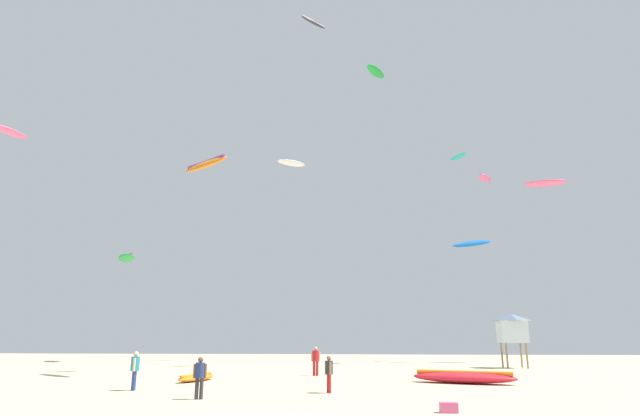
{
  "coord_description": "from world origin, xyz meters",
  "views": [
    {
      "loc": [
        2.72,
        -14.05,
        2.35
      ],
      "look_at": [
        0.0,
        17.47,
        10.28
      ],
      "focal_mm": 28.92,
      "sensor_mm": 36.0,
      "label": 1
    }
  ],
  "objects_px": {
    "cooler_box": "(449,407)",
    "kite_aloft_1": "(459,157)",
    "kite_aloft_2": "(485,178)",
    "person_right": "(316,359)",
    "kite_aloft_9": "(313,22)",
    "person_left": "(135,367)",
    "kite_aloft_0": "(472,244)",
    "kite_aloft_6": "(291,163)",
    "kite_aloft_4": "(545,183)",
    "kite_aloft_8": "(10,132)",
    "kite_grounded_near": "(196,378)",
    "person_midground": "(329,371)",
    "kite_aloft_3": "(126,258)",
    "person_foreground": "(200,374)",
    "kite_grounded_mid": "(464,377)",
    "lifeguard_tower": "(512,328)",
    "kite_aloft_7": "(376,71)",
    "kite_aloft_5": "(206,164)"
  },
  "relations": [
    {
      "from": "person_left",
      "to": "kite_aloft_5",
      "type": "relative_size",
      "value": 0.4
    },
    {
      "from": "kite_grounded_near",
      "to": "kite_aloft_8",
      "type": "bearing_deg",
      "value": 178.09
    },
    {
      "from": "kite_aloft_8",
      "to": "person_left",
      "type": "bearing_deg",
      "value": -24.62
    },
    {
      "from": "kite_aloft_1",
      "to": "kite_aloft_9",
      "type": "xyz_separation_m",
      "value": [
        -13.39,
        -12.14,
        7.83
      ]
    },
    {
      "from": "person_right",
      "to": "kite_aloft_6",
      "type": "xyz_separation_m",
      "value": [
        -4.72,
        20.65,
        20.21
      ]
    },
    {
      "from": "kite_aloft_8",
      "to": "kite_aloft_9",
      "type": "distance_m",
      "value": 24.06
    },
    {
      "from": "person_left",
      "to": "kite_aloft_0",
      "type": "bearing_deg",
      "value": -140.23
    },
    {
      "from": "kite_aloft_0",
      "to": "person_foreground",
      "type": "bearing_deg",
      "value": -119.3
    },
    {
      "from": "kite_grounded_near",
      "to": "kite_aloft_5",
      "type": "height_order",
      "value": "kite_aloft_5"
    },
    {
      "from": "kite_aloft_7",
      "to": "kite_aloft_9",
      "type": "distance_m",
      "value": 8.74
    },
    {
      "from": "person_midground",
      "to": "kite_aloft_7",
      "type": "xyz_separation_m",
      "value": [
        3.09,
        20.94,
        25.83
      ]
    },
    {
      "from": "cooler_box",
      "to": "kite_aloft_1",
      "type": "relative_size",
      "value": 0.22
    },
    {
      "from": "person_right",
      "to": "kite_aloft_0",
      "type": "xyz_separation_m",
      "value": [
        13.79,
        17.81,
        10.27
      ]
    },
    {
      "from": "kite_aloft_4",
      "to": "kite_aloft_8",
      "type": "distance_m",
      "value": 47.6
    },
    {
      "from": "kite_grounded_near",
      "to": "kite_aloft_2",
      "type": "distance_m",
      "value": 39.39
    },
    {
      "from": "person_right",
      "to": "kite_grounded_near",
      "type": "height_order",
      "value": "person_right"
    },
    {
      "from": "person_left",
      "to": "kite_aloft_0",
      "type": "relative_size",
      "value": 0.44
    },
    {
      "from": "kite_aloft_9",
      "to": "kite_grounded_mid",
      "type": "bearing_deg",
      "value": -44.73
    },
    {
      "from": "kite_aloft_1",
      "to": "kite_aloft_2",
      "type": "xyz_separation_m",
      "value": [
        3.71,
        5.38,
        -0.69
      ]
    },
    {
      "from": "lifeguard_tower",
      "to": "kite_aloft_4",
      "type": "xyz_separation_m",
      "value": [
        7.16,
        9.49,
        14.65
      ]
    },
    {
      "from": "cooler_box",
      "to": "kite_aloft_4",
      "type": "distance_m",
      "value": 42.13
    },
    {
      "from": "person_midground",
      "to": "kite_aloft_8",
      "type": "bearing_deg",
      "value": 144.28
    },
    {
      "from": "kite_grounded_mid",
      "to": "cooler_box",
      "type": "xyz_separation_m",
      "value": [
        -2.45,
        -10.88,
        -0.15
      ]
    },
    {
      "from": "kite_aloft_2",
      "to": "person_right",
      "type": "bearing_deg",
      "value": -127.48
    },
    {
      "from": "kite_grounded_near",
      "to": "person_right",
      "type": "bearing_deg",
      "value": 36.86
    },
    {
      "from": "kite_aloft_9",
      "to": "kite_aloft_1",
      "type": "bearing_deg",
      "value": 42.19
    },
    {
      "from": "kite_aloft_2",
      "to": "kite_aloft_6",
      "type": "xyz_separation_m",
      "value": [
        -21.21,
        -0.85,
        2.1
      ]
    },
    {
      "from": "person_right",
      "to": "kite_aloft_7",
      "type": "distance_m",
      "value": 28.32
    },
    {
      "from": "person_right",
      "to": "kite_aloft_8",
      "type": "xyz_separation_m",
      "value": [
        -19.56,
        -4.14,
        14.25
      ]
    },
    {
      "from": "person_left",
      "to": "kite_aloft_6",
      "type": "distance_m",
      "value": 36.6
    },
    {
      "from": "person_left",
      "to": "kite_grounded_near",
      "type": "bearing_deg",
      "value": -116.26
    },
    {
      "from": "person_left",
      "to": "kite_aloft_9",
      "type": "distance_m",
      "value": 30.74
    },
    {
      "from": "person_foreground",
      "to": "kite_aloft_0",
      "type": "height_order",
      "value": "kite_aloft_0"
    },
    {
      "from": "cooler_box",
      "to": "kite_aloft_2",
      "type": "bearing_deg",
      "value": 73.89
    },
    {
      "from": "kite_aloft_0",
      "to": "kite_grounded_mid",
      "type": "bearing_deg",
      "value": -103.89
    },
    {
      "from": "kite_aloft_5",
      "to": "person_midground",
      "type": "bearing_deg",
      "value": -46.05
    },
    {
      "from": "cooler_box",
      "to": "kite_grounded_near",
      "type": "bearing_deg",
      "value": 137.13
    },
    {
      "from": "lifeguard_tower",
      "to": "kite_aloft_0",
      "type": "distance_m",
      "value": 11.66
    },
    {
      "from": "kite_grounded_near",
      "to": "kite_aloft_4",
      "type": "height_order",
      "value": "kite_aloft_4"
    },
    {
      "from": "person_midground",
      "to": "kite_grounded_near",
      "type": "height_order",
      "value": "person_midground"
    },
    {
      "from": "person_midground",
      "to": "kite_aloft_9",
      "type": "distance_m",
      "value": 30.27
    },
    {
      "from": "person_midground",
      "to": "kite_aloft_1",
      "type": "xyz_separation_m",
      "value": [
        11.25,
        26.15,
        18.92
      ]
    },
    {
      "from": "person_midground",
      "to": "lifeguard_tower",
      "type": "relative_size",
      "value": 0.37
    },
    {
      "from": "cooler_box",
      "to": "kite_aloft_2",
      "type": "xyz_separation_m",
      "value": [
        10.73,
        37.14,
        18.98
      ]
    },
    {
      "from": "kite_grounded_near",
      "to": "kite_aloft_9",
      "type": "height_order",
      "value": "kite_aloft_9"
    },
    {
      "from": "kite_aloft_2",
      "to": "kite_aloft_5",
      "type": "distance_m",
      "value": 33.07
    },
    {
      "from": "person_midground",
      "to": "kite_aloft_3",
      "type": "distance_m",
      "value": 36.97
    },
    {
      "from": "person_midground",
      "to": "cooler_box",
      "type": "relative_size",
      "value": 2.78
    },
    {
      "from": "kite_aloft_6",
      "to": "kite_aloft_9",
      "type": "relative_size",
      "value": 1.42
    },
    {
      "from": "cooler_box",
      "to": "kite_aloft_6",
      "type": "bearing_deg",
      "value": 106.11
    }
  ]
}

